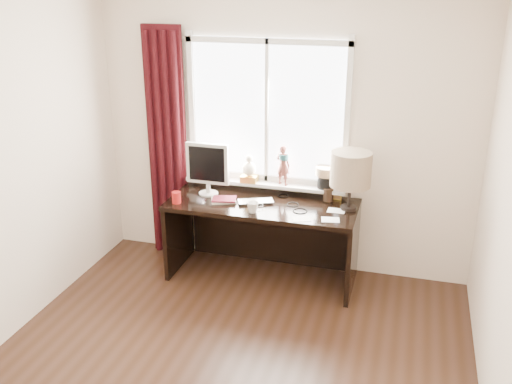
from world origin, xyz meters
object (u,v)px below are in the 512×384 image
(desk, at_px, (265,223))
(table_lamp, at_px, (351,170))
(red_cup, at_px, (176,197))
(monitor, at_px, (208,166))
(mug, at_px, (253,207))
(laptop, at_px, (256,202))

(desk, relative_size, table_lamp, 3.27)
(red_cup, relative_size, monitor, 0.21)
(monitor, bearing_deg, red_cup, -125.05)
(red_cup, height_order, monitor, monitor)
(mug, height_order, red_cup, red_cup)
(mug, height_order, desk, mug)
(laptop, height_order, table_lamp, table_lamp)
(laptop, bearing_deg, table_lamp, -17.94)
(mug, xyz_separation_m, desk, (0.02, 0.33, -0.30))
(monitor, bearing_deg, mug, -30.33)
(desk, height_order, monitor, monitor)
(laptop, xyz_separation_m, mug, (0.03, -0.21, 0.04))
(red_cup, bearing_deg, table_lamp, 10.38)
(desk, bearing_deg, laptop, -115.20)
(laptop, distance_m, mug, 0.22)
(laptop, bearing_deg, red_cup, 172.32)
(laptop, relative_size, mug, 3.06)
(red_cup, xyz_separation_m, table_lamp, (1.50, 0.27, 0.31))
(laptop, xyz_separation_m, desk, (0.05, 0.11, -0.26))
(mug, distance_m, red_cup, 0.72)
(red_cup, bearing_deg, mug, -1.64)
(desk, height_order, table_lamp, table_lamp)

